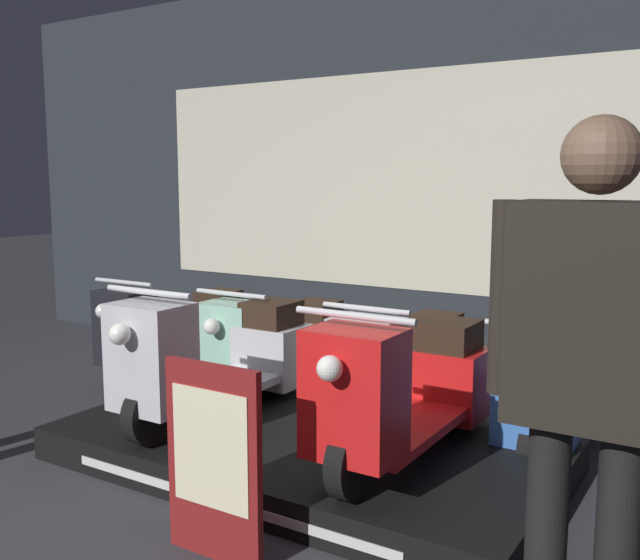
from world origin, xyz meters
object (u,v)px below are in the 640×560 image
Objects in this scene: scooter_display_left at (219,358)px; scooter_display_right at (407,390)px; scooter_backrow_2 at (404,365)px; scooter_backrow_0 at (177,331)px; person_right_browsing at (591,355)px; scooter_backrow_1 at (279,346)px; price_sign_board at (213,461)px; scooter_backrow_3 at (561,389)px.

scooter_display_left and scooter_display_right have the same top height.
scooter_display_left is at bearing 180.00° from scooter_display_right.
scooter_display_right is 1.00× the size of scooter_backrow_2.
scooter_backrow_0 is 0.87× the size of person_right_browsing.
person_right_browsing is (2.57, -2.03, 0.71)m from scooter_backrow_1.
scooter_backrow_1 is at bearing 118.68° from price_sign_board.
scooter_backrow_1 is 0.87× the size of person_right_browsing.
scooter_backrow_1 is (1.02, 0.00, 0.00)m from scooter_backrow_0.
scooter_backrow_0 is (-1.33, 1.05, -0.18)m from scooter_display_left.
scooter_backrow_2 is at bearing 127.43° from person_right_browsing.
scooter_backrow_1 is 2.04m from scooter_backrow_3.
person_right_browsing is at bearing -43.16° from scooter_display_right.
person_right_browsing is at bearing -52.57° from scooter_backrow_2.
scooter_backrow_0 and scooter_backrow_2 have the same top height.
scooter_display_left is at bearing -38.32° from scooter_backrow_0.
scooter_display_left is 1.28m from scooter_backrow_2.
scooter_backrow_2 is (-0.51, 1.05, -0.18)m from scooter_display_right.
person_right_browsing is (1.04, -0.98, 0.53)m from scooter_display_right.
person_right_browsing reaches higher than scooter_backrow_2.
scooter_backrow_1 is at bearing 180.00° from scooter_backrow_3.
scooter_backrow_0 and scooter_backrow_1 have the same top height.
scooter_backrow_1 is at bearing 141.71° from person_right_browsing.
scooter_backrow_2 is (2.04, 0.00, 0.00)m from scooter_backrow_0.
scooter_backrow_0 is at bearing 180.00° from scooter_backrow_2.
scooter_display_left is at bearing -123.87° from scooter_backrow_2.
price_sign_board reaches higher than scooter_backrow_3.
scooter_backrow_1 is at bearing 0.00° from scooter_backrow_0.
scooter_display_right is at bearing -115.79° from scooter_backrow_3.
scooter_backrow_2 is (1.02, 0.00, 0.00)m from scooter_backrow_1.
scooter_backrow_1 is 3.36m from person_right_browsing.
person_right_browsing reaches higher than scooter_backrow_0.
scooter_backrow_0 is 2.04m from scooter_backrow_2.
scooter_display_right is (1.22, 0.00, 0.00)m from scooter_display_left.
scooter_backrow_3 is (1.72, 1.05, -0.18)m from scooter_display_left.
scooter_display_right reaches higher than scooter_backrow_2.
scooter_backrow_2 is 0.87× the size of person_right_browsing.
price_sign_board is (1.13, -2.07, 0.08)m from scooter_backrow_1.
price_sign_board is (0.11, -2.07, 0.08)m from scooter_backrow_2.
scooter_backrow_1 is (-1.53, 1.05, -0.18)m from scooter_display_right.
person_right_browsing is (1.56, -2.03, 0.71)m from scooter_backrow_2.
person_right_browsing reaches higher than scooter_display_right.
scooter_backrow_3 is 0.87× the size of person_right_browsing.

